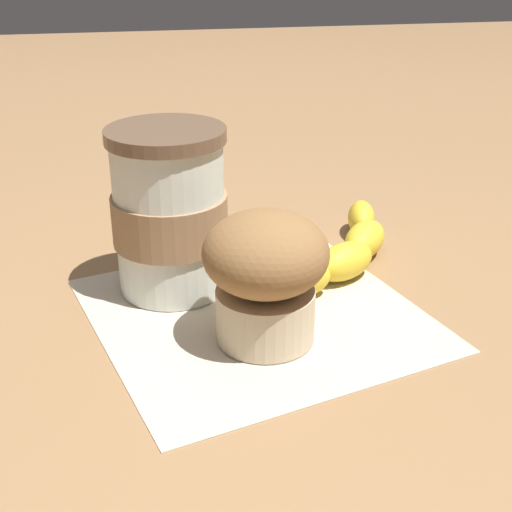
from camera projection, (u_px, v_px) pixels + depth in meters
name	position (u px, v px, depth m)	size (l,w,h in m)	color
ground_plane	(256.00, 314.00, 0.54)	(3.00, 3.00, 0.00)	#936D47
paper_napkin	(256.00, 313.00, 0.54)	(0.23, 0.23, 0.00)	beige
coffee_cup	(170.00, 212.00, 0.55)	(0.09, 0.09, 0.13)	silver
muffin	(262.00, 272.00, 0.49)	(0.09, 0.09, 0.09)	beige
banana	(346.00, 248.00, 0.61)	(0.13, 0.15, 0.03)	gold
sugar_packet	(248.00, 221.00, 0.70)	(0.05, 0.03, 0.01)	white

